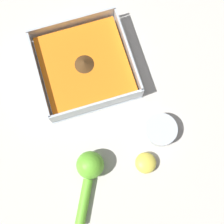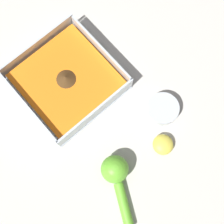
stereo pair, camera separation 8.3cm
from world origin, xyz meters
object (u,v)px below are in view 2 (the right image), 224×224
Objects in this scene: square_dish at (66,80)px; lemon_squeezer at (116,175)px; spice_bowl at (162,109)px; lemon_half at (163,145)px.

lemon_squeezer is (-0.07, -0.29, 0.01)m from square_dish.
square_dish is 2.98× the size of spice_bowl.
lemon_half is at bearing -75.53° from square_dish.
spice_bowl reaches higher than lemon_half.
lemon_half is at bearing -71.71° from lemon_squeezer.
lemon_squeezer is (-0.21, -0.05, 0.02)m from spice_bowl.
spice_bowl is 1.57× the size of lemon_half.
spice_bowl is at bearing -50.11° from lemon_squeezer.
square_dish is 0.32m from lemon_half.
square_dish is 1.49× the size of lemon_squeezer.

